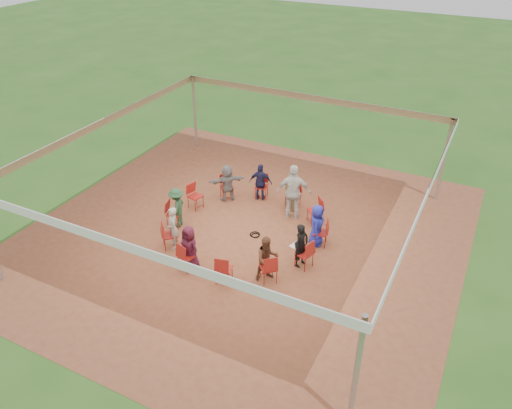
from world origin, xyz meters
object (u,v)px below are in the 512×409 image
at_px(chair_2, 315,211).
at_px(chair_3, 293,195).
at_px(chair_4, 261,187).
at_px(person_seated_3, 261,182).
at_px(chair_7, 174,213).
at_px(person_seated_8, 267,259).
at_px(chair_11, 268,268).
at_px(chair_1, 320,232).
at_px(person_seated_2, 291,190).
at_px(chair_0, 304,254).
at_px(person_seated_7, 190,248).
at_px(chair_8, 170,235).
at_px(cable_coil, 255,235).
at_px(standing_person, 294,192).
at_px(chair_6, 195,196).
at_px(laptop, 297,244).
at_px(chair_5, 227,187).
at_px(chair_10, 224,269).
at_px(person_seated_6, 173,228).
at_px(person_seated_1, 317,225).
at_px(person_seated_0, 301,245).
at_px(person_seated_4, 227,183).
at_px(person_seated_5, 177,208).
at_px(chair_9, 187,256).

height_order(chair_2, chair_3, same).
distance_m(chair_4, person_seated_3, 0.27).
relative_size(chair_7, person_seated_8, 0.66).
distance_m(chair_3, chair_11, 4.08).
distance_m(chair_1, person_seated_2, 2.31).
relative_size(chair_1, chair_7, 1.00).
height_order(chair_0, person_seated_7, person_seated_7).
relative_size(chair_8, cable_coil, 2.68).
bearing_deg(standing_person, person_seated_7, 46.59).
distance_m(chair_6, standing_person, 3.38).
relative_size(chair_0, chair_2, 1.00).
bearing_deg(laptop, standing_person, 41.92).
height_order(chair_11, cable_coil, chair_11).
height_order(chair_1, person_seated_8, person_seated_8).
relative_size(chair_5, chair_10, 1.00).
distance_m(person_seated_3, person_seated_7, 4.31).
relative_size(chair_0, chair_1, 1.00).
relative_size(person_seated_7, cable_coil, 4.05).
height_order(chair_8, person_seated_6, person_seated_6).
distance_m(chair_5, standing_person, 2.62).
height_order(chair_1, person_seated_6, person_seated_6).
distance_m(chair_11, person_seated_6, 3.25).
height_order(chair_5, standing_person, standing_person).
relative_size(chair_1, person_seated_1, 0.66).
distance_m(chair_7, person_seated_0, 4.44).
bearing_deg(person_seated_3, chair_11, 105.40).
relative_size(chair_4, laptop, 2.41).
relative_size(chair_1, cable_coil, 2.68).
distance_m(chair_0, chair_11, 1.22).
height_order(chair_2, person_seated_3, person_seated_3).
relative_size(chair_8, person_seated_1, 0.66).
relative_size(chair_0, person_seated_3, 0.66).
bearing_deg(person_seated_4, chair_7, 27.41).
height_order(chair_1, chair_5, same).
distance_m(chair_3, person_seated_3, 1.22).
bearing_deg(laptop, person_seated_5, 105.58).
relative_size(chair_0, chair_6, 1.00).
distance_m(chair_10, cable_coil, 2.43).
relative_size(chair_10, person_seated_6, 0.66).
xyz_separation_m(chair_3, laptop, (1.33, -2.84, 0.19)).
height_order(chair_7, chair_9, same).
distance_m(person_seated_1, standing_person, 1.65).
xyz_separation_m(person_seated_2, laptop, (1.36, -2.72, -0.04)).
bearing_deg(person_seated_3, person_seated_7, 75.00).
height_order(chair_6, standing_person, standing_person).
bearing_deg(chair_0, chair_7, 105.00).
bearing_deg(person_seated_6, chair_6, 152.59).
bearing_deg(chair_6, standing_person, 122.57).
xyz_separation_m(chair_2, chair_5, (-3.33, 0.07, 0.00)).
relative_size(chair_11, person_seated_0, 0.66).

